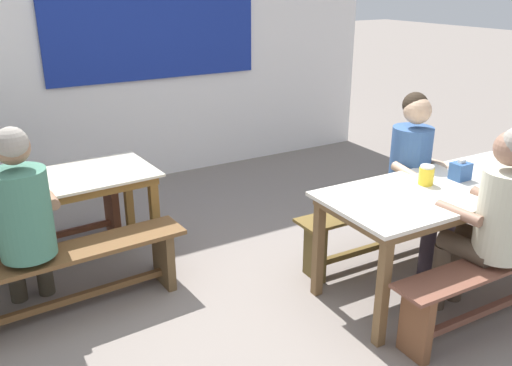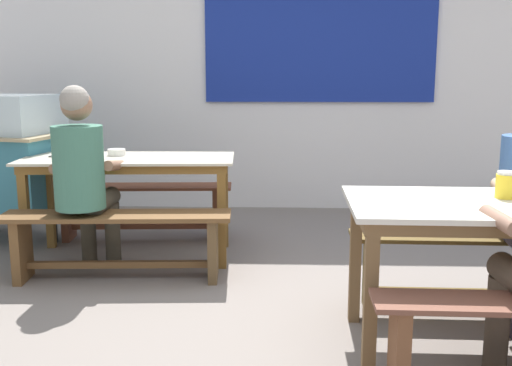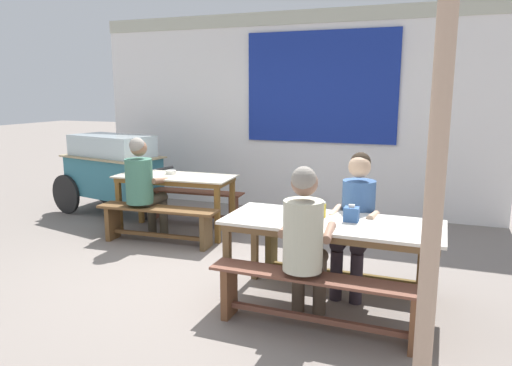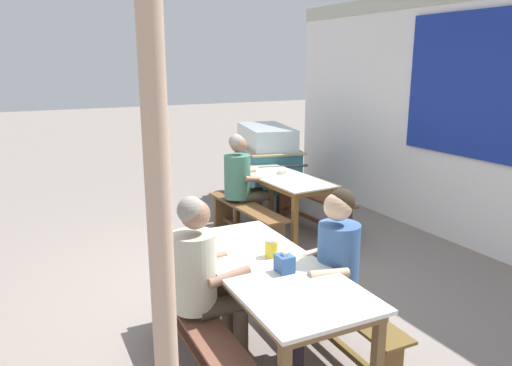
{
  "view_description": "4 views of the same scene",
  "coord_description": "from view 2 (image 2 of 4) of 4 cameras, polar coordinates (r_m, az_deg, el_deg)",
  "views": [
    {
      "loc": [
        -1.5,
        -2.59,
        2.07
      ],
      "look_at": [
        0.35,
        0.53,
        0.69
      ],
      "focal_mm": 37.86,
      "sensor_mm": 36.0,
      "label": 1
    },
    {
      "loc": [
        0.09,
        -3.21,
        1.38
      ],
      "look_at": [
        -0.05,
        0.63,
        0.67
      ],
      "focal_mm": 42.26,
      "sensor_mm": 36.0,
      "label": 2
    },
    {
      "loc": [
        2.1,
        -4.2,
        1.84
      ],
      "look_at": [
        0.24,
        0.8,
        0.81
      ],
      "focal_mm": 33.33,
      "sensor_mm": 36.0,
      "label": 3
    },
    {
      "loc": [
        4.17,
        -1.87,
        2.16
      ],
      "look_at": [
        -0.14,
        0.33,
        0.95
      ],
      "focal_mm": 34.38,
      "sensor_mm": 36.0,
      "label": 4
    }
  ],
  "objects": [
    {
      "name": "ground_plane",
      "position": [
        3.5,
        0.42,
        -12.77
      ],
      "size": [
        40.0,
        40.0,
        0.0
      ],
      "primitive_type": "plane",
      "color": "gray"
    },
    {
      "name": "backdrop_wall",
      "position": [
        6.12,
        1.43,
        12.34
      ],
      "size": [
        6.34,
        0.23,
        3.01
      ],
      "color": "white",
      "rests_on": "ground_plane"
    },
    {
      "name": "dining_table_far",
      "position": [
        4.53,
        -11.92,
        1.34
      ],
      "size": [
        1.57,
        0.74,
        0.76
      ],
      "color": "beige",
      "rests_on": "ground_plane"
    },
    {
      "name": "bench_far_back",
      "position": [
        5.09,
        -10.7,
        -2.04
      ],
      "size": [
        1.49,
        0.36,
        0.46
      ],
      "color": "brown",
      "rests_on": "ground_plane"
    },
    {
      "name": "bench_far_front",
      "position": [
        4.13,
        -13.02,
        -4.83
      ],
      "size": [
        1.53,
        0.38,
        0.46
      ],
      "color": "brown",
      "rests_on": "ground_plane"
    },
    {
      "name": "bench_near_back",
      "position": [
        3.77,
        21.78,
        -6.99
      ],
      "size": [
        1.69,
        0.28,
        0.46
      ],
      "color": "brown",
      "rests_on": "ground_plane"
    },
    {
      "name": "person_left_back_turned",
      "position": [
        4.15,
        -16.08,
        1.12
      ],
      "size": [
        0.45,
        0.58,
        1.3
      ],
      "color": "#403A2C",
      "rests_on": "ground_plane"
    },
    {
      "name": "condiment_jar",
      "position": [
        3.23,
        22.59,
        -0.18
      ],
      "size": [
        0.1,
        0.1,
        0.13
      ],
      "color": "yellow",
      "rests_on": "dining_table_near"
    },
    {
      "name": "soup_bowl",
      "position": [
        4.62,
        -13.06,
        2.85
      ],
      "size": [
        0.13,
        0.13,
        0.05
      ],
      "primitive_type": "cylinder",
      "color": "silver",
      "rests_on": "dining_table_far"
    }
  ]
}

